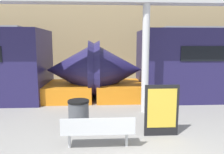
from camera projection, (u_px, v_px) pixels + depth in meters
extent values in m
cube|color=tan|center=(112.00, 44.00, 13.97)|extent=(56.00, 0.20, 5.00)
cone|color=#231E4C|center=(115.00, 70.00, 9.95)|extent=(2.40, 2.63, 2.63)
cube|color=orange|center=(120.00, 90.00, 10.11)|extent=(2.16, 2.46, 0.70)
cone|color=#231E4C|center=(73.00, 70.00, 9.84)|extent=(2.40, 2.63, 2.63)
cube|color=orange|center=(69.00, 91.00, 9.98)|extent=(2.16, 2.46, 0.70)
cube|color=silver|center=(98.00, 131.00, 5.24)|extent=(1.73, 0.44, 0.04)
cube|color=silver|center=(98.00, 126.00, 5.01)|extent=(1.73, 0.04, 0.36)
cylinder|color=silver|center=(69.00, 140.00, 5.23)|extent=(0.07, 0.07, 0.39)
cylinder|color=silver|center=(127.00, 138.00, 5.31)|extent=(0.07, 0.07, 0.39)
cylinder|color=#4C4F54|center=(79.00, 117.00, 6.23)|extent=(0.58, 0.58, 0.83)
cylinder|color=black|center=(78.00, 101.00, 6.17)|extent=(0.61, 0.61, 0.06)
cube|color=black|center=(162.00, 110.00, 5.86)|extent=(0.92, 0.06, 1.40)
cube|color=gold|center=(162.00, 108.00, 5.81)|extent=(0.78, 0.01, 1.07)
cylinder|color=silver|center=(145.00, 60.00, 7.76)|extent=(0.26, 0.26, 3.83)
cube|color=#B7B7BC|center=(147.00, 0.00, 7.46)|extent=(28.00, 0.60, 0.28)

